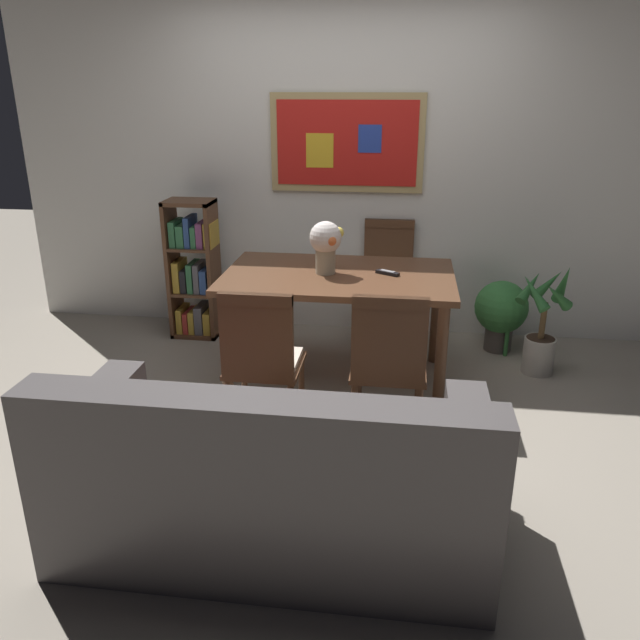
% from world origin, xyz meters
% --- Properties ---
extents(ground_plane, '(12.00, 12.00, 0.00)m').
position_xyz_m(ground_plane, '(0.00, 0.00, 0.00)').
color(ground_plane, gray).
extents(wall_back_with_painting, '(5.20, 0.14, 2.60)m').
position_xyz_m(wall_back_with_painting, '(0.00, 1.61, 1.30)').
color(wall_back_with_painting, silver).
rests_on(wall_back_with_painting, ground_plane).
extents(dining_table, '(1.47, 0.93, 0.75)m').
position_xyz_m(dining_table, '(0.06, 0.58, 0.65)').
color(dining_table, brown).
rests_on(dining_table, ground_plane).
extents(dining_chair_far_right, '(0.40, 0.41, 0.91)m').
position_xyz_m(dining_chair_far_right, '(0.35, 1.43, 0.54)').
color(dining_chair_far_right, brown).
rests_on(dining_chair_far_right, ground_plane).
extents(dining_chair_near_right, '(0.40, 0.41, 0.91)m').
position_xyz_m(dining_chair_near_right, '(0.41, -0.24, 0.54)').
color(dining_chair_near_right, brown).
rests_on(dining_chair_near_right, ground_plane).
extents(dining_chair_near_left, '(0.40, 0.41, 0.91)m').
position_xyz_m(dining_chair_near_left, '(-0.26, -0.28, 0.54)').
color(dining_chair_near_left, brown).
rests_on(dining_chair_near_left, ground_plane).
extents(leather_couch, '(1.80, 0.84, 0.84)m').
position_xyz_m(leather_couch, '(-0.04, -1.08, 0.31)').
color(leather_couch, '#514C4C').
rests_on(leather_couch, ground_plane).
extents(bookshelf, '(0.37, 0.28, 1.07)m').
position_xyz_m(bookshelf, '(-1.14, 1.25, 0.51)').
color(bookshelf, brown).
rests_on(bookshelf, ground_plane).
extents(potted_ivy, '(0.39, 0.39, 0.60)m').
position_xyz_m(potted_ivy, '(1.20, 1.25, 0.31)').
color(potted_ivy, '#4C4742').
rests_on(potted_ivy, ground_plane).
extents(potted_palm, '(0.38, 0.40, 0.80)m').
position_xyz_m(potted_palm, '(1.42, 0.88, 0.33)').
color(potted_palm, '#B2ADA3').
rests_on(potted_palm, ground_plane).
extents(flower_vase, '(0.22, 0.21, 0.33)m').
position_xyz_m(flower_vase, '(-0.02, 0.58, 0.95)').
color(flower_vase, tan).
rests_on(flower_vase, dining_table).
extents(tv_remote, '(0.16, 0.11, 0.02)m').
position_xyz_m(tv_remote, '(0.37, 0.60, 0.76)').
color(tv_remote, black).
rests_on(tv_remote, dining_table).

